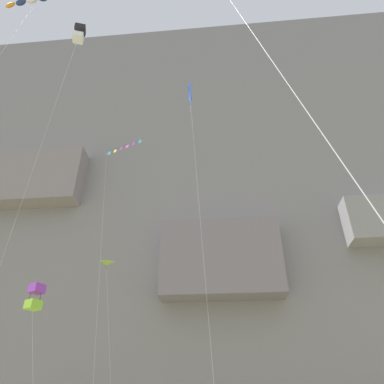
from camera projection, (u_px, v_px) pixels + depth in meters
The scene contains 6 objects.
cliff_face at pixel (219, 208), 58.52m from camera, with size 180.00×27.56×62.26m.
kite_delta_far_left at pixel (106, 277), 34.51m from camera, with size 3.57×2.28×14.62m.
kite_box_high_left at pixel (35, 297), 25.04m from camera, with size 3.54×2.13×10.18m.
kite_box_front_field at pixel (79, 34), 35.66m from camera, with size 1.39×1.68×35.70m.
kite_banner_far_right at pixel (120, 169), 34.56m from camera, with size 4.32×2.29×25.48m.
kite_diamond_low_left at pixel (190, 97), 37.60m from camera, with size 2.40×6.78×32.72m.
Camera 1 is at (0.27, 3.30, 2.22)m, focal length 33.28 mm.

